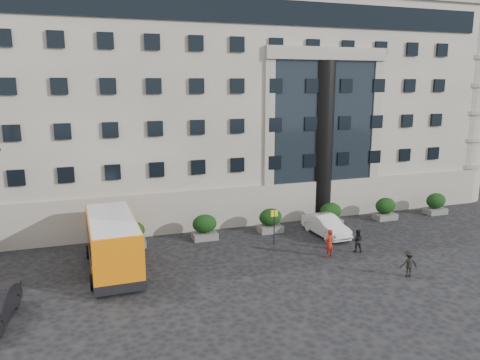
% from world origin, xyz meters
% --- Properties ---
extents(ground, '(120.00, 120.00, 0.00)m').
position_xyz_m(ground, '(0.00, 0.00, 0.00)').
color(ground, black).
rests_on(ground, ground).
extents(civic_building, '(44.00, 24.00, 18.00)m').
position_xyz_m(civic_building, '(6.00, 22.00, 9.00)').
color(civic_building, gray).
rests_on(civic_building, ground).
extents(entrance_column, '(1.80, 1.80, 13.00)m').
position_xyz_m(entrance_column, '(12.00, 10.30, 6.50)').
color(entrance_column, black).
rests_on(entrance_column, ground).
extents(hedge_a, '(1.80, 1.26, 1.84)m').
position_xyz_m(hedge_a, '(-4.00, 7.80, 0.93)').
color(hedge_a, '#5F5F5C').
rests_on(hedge_a, ground).
extents(hedge_b, '(1.80, 1.26, 1.84)m').
position_xyz_m(hedge_b, '(1.20, 7.80, 0.93)').
color(hedge_b, '#5F5F5C').
rests_on(hedge_b, ground).
extents(hedge_c, '(1.80, 1.26, 1.84)m').
position_xyz_m(hedge_c, '(6.40, 7.80, 0.93)').
color(hedge_c, '#5F5F5C').
rests_on(hedge_c, ground).
extents(hedge_d, '(1.80, 1.26, 1.84)m').
position_xyz_m(hedge_d, '(11.60, 7.80, 0.93)').
color(hedge_d, '#5F5F5C').
rests_on(hedge_d, ground).
extents(hedge_e, '(1.80, 1.26, 1.84)m').
position_xyz_m(hedge_e, '(16.80, 7.80, 0.93)').
color(hedge_e, '#5F5F5C').
rests_on(hedge_e, ground).
extents(hedge_f, '(1.80, 1.26, 1.84)m').
position_xyz_m(hedge_f, '(22.00, 7.80, 0.93)').
color(hedge_f, '#5F5F5C').
rests_on(hedge_f, ground).
extents(bus_stop_sign, '(0.50, 0.08, 2.52)m').
position_xyz_m(bus_stop_sign, '(5.50, 5.00, 1.73)').
color(bus_stop_sign, '#262628').
rests_on(bus_stop_sign, ground).
extents(minibus, '(3.08, 7.97, 3.31)m').
position_xyz_m(minibus, '(-5.53, 4.04, 1.82)').
color(minibus, orange).
rests_on(minibus, ground).
extents(parked_car_d, '(2.79, 5.18, 1.38)m').
position_xyz_m(parked_car_d, '(-12.89, 14.68, 0.69)').
color(parked_car_d, black).
rests_on(parked_car_d, ground).
extents(white_taxi, '(1.90, 4.74, 1.53)m').
position_xyz_m(white_taxi, '(10.00, 5.66, 0.77)').
color(white_taxi, silver).
rests_on(white_taxi, ground).
extents(pedestrian_a, '(0.79, 0.64, 1.86)m').
position_xyz_m(pedestrian_a, '(7.99, 1.69, 0.93)').
color(pedestrian_a, maroon).
rests_on(pedestrian_a, ground).
extents(pedestrian_b, '(0.95, 0.89, 1.57)m').
position_xyz_m(pedestrian_b, '(10.26, 1.89, 0.78)').
color(pedestrian_b, black).
rests_on(pedestrian_b, ground).
extents(pedestrian_c, '(1.13, 0.77, 1.62)m').
position_xyz_m(pedestrian_c, '(10.81, -2.67, 0.81)').
color(pedestrian_c, black).
rests_on(pedestrian_c, ground).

